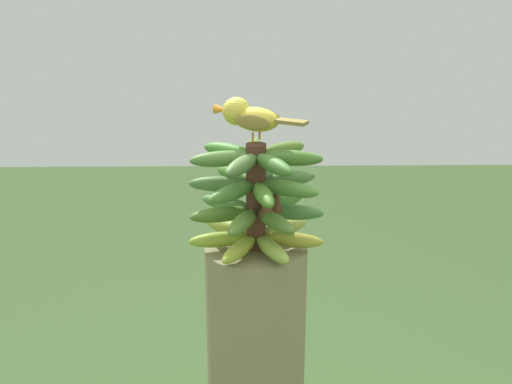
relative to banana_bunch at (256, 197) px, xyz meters
The scene contains 2 objects.
banana_bunch is the anchor object (origin of this frame).
perched_bird 0.18m from the banana_bunch, 112.35° to the left, with size 0.21×0.13×0.09m.
Camera 1 is at (-0.02, -1.32, 1.55)m, focal length 44.74 mm.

